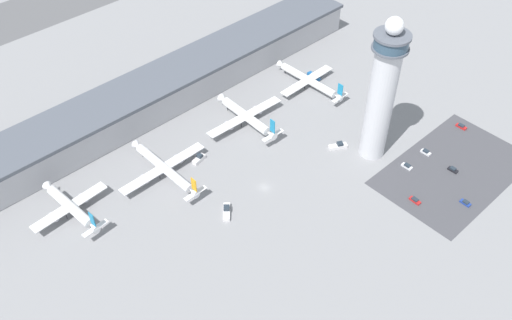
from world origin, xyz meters
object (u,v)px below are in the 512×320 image
Objects in this scene: airplane_gate_bravo at (164,168)px; service_truck_water at (227,211)px; control_tower at (382,93)px; car_maroon_suv at (461,126)px; airplane_gate_alpha at (70,207)px; car_blue_compact at (465,203)px; car_silver_sedan at (415,200)px; service_truck_baggage at (314,76)px; service_truck_fuel at (199,159)px; service_truck_catering at (338,146)px; airplane_gate_delta at (309,80)px; car_grey_coupe at (453,170)px; car_navy_sedan at (407,166)px; car_red_hatchback at (426,152)px; airplane_gate_charlie at (246,116)px.

service_truck_water is at bearing -81.06° from airplane_gate_bravo.
control_tower reaches higher than car_maroon_suv.
control_tower is 124.86m from airplane_gate_alpha.
car_silver_sedan is at bearing 133.14° from car_blue_compact.
service_truck_baggage is at bearing 67.67° from control_tower.
service_truck_water reaches higher than car_maroon_suv.
car_maroon_suv is at bearing -32.31° from service_truck_fuel.
service_truck_catering is 57.09m from car_maroon_suv.
service_truck_catering is 55.49m from car_blue_compact.
control_tower is at bearing -13.07° from service_truck_water.
airplane_gate_alpha is at bearing 153.68° from control_tower.
airplane_gate_delta is 4.92× the size of service_truck_catering.
car_grey_coupe is (23.43, -40.89, -0.31)m from service_truck_catering.
airplane_gate_alpha is 54.10m from service_truck_fuel.
car_grey_coupe is (-26.22, -12.73, 0.02)m from car_maroon_suv.
service_truck_catering is (-8.01, 11.17, -29.99)m from control_tower.
service_truck_baggage is 70.99m from car_navy_sedan.
car_blue_compact is at bearing -131.95° from car_grey_coupe.
service_truck_water is 72.31m from car_silver_sedan.
car_red_hatchback is 29.89m from car_blue_compact.
car_grey_coupe is at bearing -33.89° from airplane_gate_alpha.
airplane_gate_bravo is 117.56m from car_blue_compact.
airplane_gate_charlie is 8.57× the size of car_navy_sedan.
car_maroon_suv is at bearing -1.88° from car_red_hatchback.
car_maroon_suv is 1.02× the size of car_silver_sedan.
car_grey_coupe is (-0.74, -13.57, -0.01)m from car_red_hatchback.
car_navy_sedan is 1.05× the size of car_red_hatchback.
car_blue_compact is (11.36, -54.32, -0.36)m from service_truck_catering.
car_grey_coupe is at bearing -60.18° from service_truck_catering.
car_grey_coupe reaches higher than car_maroon_suv.
car_maroon_suv is (27.26, -66.61, -3.10)m from airplane_gate_delta.
airplane_gate_delta reaches higher than car_silver_sedan.
car_blue_compact is at bearing -78.19° from service_truck_catering.
service_truck_baggage is 69.10m from car_red_hatchback.
car_silver_sedan is at bearing -106.99° from airplane_gate_delta.
service_truck_catering is 1.67× the size of car_maroon_suv.
car_silver_sedan is (-51.35, -12.24, -0.06)m from car_maroon_suv.
airplane_gate_bravo reaches higher than car_navy_sedan.
service_truck_water is at bearing 141.85° from car_silver_sedan.
car_silver_sedan is (-31.36, -81.95, -0.54)m from service_truck_baggage.
control_tower is at bearing -61.99° from airplane_gate_charlie.
airplane_gate_delta is 65.87m from car_red_hatchback.
airplane_gate_bravo is 130.29m from car_maroon_suv.
airplane_gate_delta is 72.04m from car_maroon_suv.
control_tower is 32.99m from service_truck_catering.
service_truck_fuel is at bearing 139.85° from car_red_hatchback.
car_silver_sedan is 19.09m from car_blue_compact.
service_truck_water is at bearing 163.32° from car_maroon_suv.
airplane_gate_bravo is at bearing 144.10° from car_red_hatchback.
control_tower reaches higher than airplane_gate_alpha.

